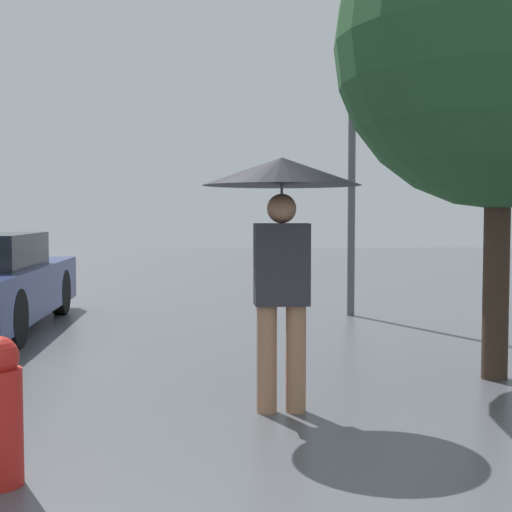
# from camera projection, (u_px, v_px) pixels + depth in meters

# --- Properties ---
(pedestrian) EXTENTS (1.18, 1.18, 1.91)m
(pedestrian) POSITION_uv_depth(u_px,v_px,m) (282.00, 204.00, 5.27)
(pedestrian) COLOR #9E7051
(pedestrian) RESTS_ON ground_plane
(tree) EXTENTS (2.94, 2.94, 4.47)m
(tree) POSITION_uv_depth(u_px,v_px,m) (501.00, 43.00, 6.27)
(tree) COLOR #38281E
(tree) RESTS_ON ground_plane
(street_lamp) EXTENTS (0.31, 0.31, 5.20)m
(street_lamp) POSITION_uv_depth(u_px,v_px,m) (352.00, 86.00, 10.28)
(street_lamp) COLOR #515456
(street_lamp) RESTS_ON ground_plane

